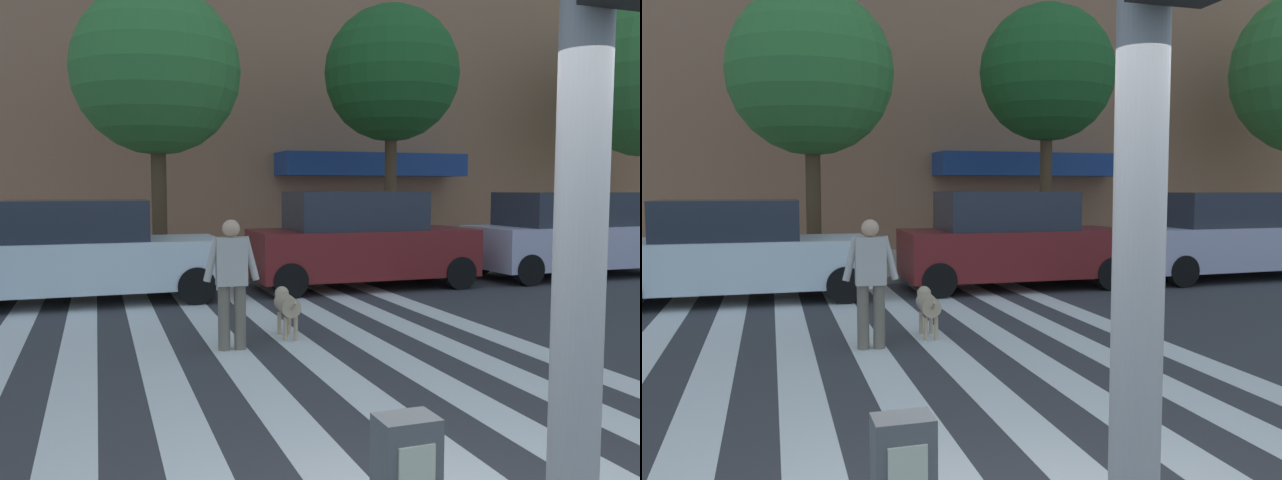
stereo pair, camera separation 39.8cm
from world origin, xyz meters
TOP-DOWN VIEW (x-y plane):
  - ground_plane at (0.00, 5.60)m, footprint 160.00×160.00m
  - sidewalk_far at (0.00, 14.20)m, footprint 80.00×6.00m
  - crosswalk_stripes at (-0.08, 5.60)m, footprint 7.65×10.60m
  - parked_car_behind_first at (-1.83, 9.94)m, footprint 4.56×1.97m
  - parked_car_third_in_line at (3.43, 9.94)m, footprint 4.51×1.95m
  - parked_car_fourth_in_line at (8.70, 9.94)m, footprint 4.89×2.10m
  - street_tree_nearest at (-0.32, 12.41)m, footprint 3.62×3.62m
  - street_tree_middle at (5.47, 12.84)m, footprint 3.38×3.38m
  - pedestrian_dog_walker at (-0.05, 5.74)m, footprint 0.71×0.27m
  - dog_on_leash at (0.79, 6.20)m, footprint 0.30×0.97m
  - pedestrian_bystander at (8.64, 12.38)m, footprint 0.58×0.54m

SIDE VIEW (x-z plane):
  - ground_plane at x=0.00m, z-range 0.00..0.00m
  - crosswalk_stripes at x=-0.08m, z-range 0.00..0.01m
  - sidewalk_far at x=0.00m, z-range 0.00..0.15m
  - dog_on_leash at x=0.79m, z-range 0.12..0.77m
  - parked_car_behind_first at x=-1.83m, z-range -0.03..1.78m
  - pedestrian_dog_walker at x=-0.05m, z-range 0.11..1.75m
  - parked_car_fourth_in_line at x=8.70m, z-range -0.01..1.91m
  - parked_car_third_in_line at x=3.43m, z-range -0.03..1.93m
  - pedestrian_bystander at x=8.64m, z-range 0.26..1.90m
  - street_tree_nearest at x=-0.32m, z-range 1.43..7.64m
  - street_tree_middle at x=5.47m, z-range 1.65..8.08m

